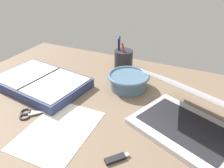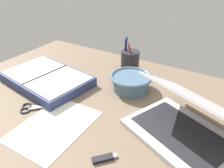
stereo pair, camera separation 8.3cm
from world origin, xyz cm
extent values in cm
cube|color=#75604C|center=(0.00, 0.00, 1.00)|extent=(140.00, 100.00, 2.00)
cube|color=silver|center=(28.39, 2.04, 2.90)|extent=(38.67, 33.80, 1.80)
cube|color=#232328|center=(28.39, 2.04, 3.92)|extent=(32.60, 26.33, 0.24)
cube|color=silver|center=(30.64, 7.40, 13.83)|extent=(37.64, 31.35, 12.17)
cube|color=silver|center=(30.48, 7.01, 13.59)|extent=(34.40, 28.28, 10.61)
cylinder|color=slate|center=(1.73, 19.67, 4.95)|extent=(15.13, 15.13, 5.90)
torus|color=slate|center=(1.73, 19.67, 7.90)|extent=(17.81, 17.81, 1.42)
cylinder|color=#28282D|center=(-7.57, 36.89, 6.70)|extent=(9.10, 9.10, 9.41)
cylinder|color=black|center=(-9.81, 35.77, 10.08)|extent=(2.46, 4.16, 13.94)
cylinder|color=#233899|center=(-10.07, 36.92, 10.57)|extent=(0.82, 2.05, 15.16)
cylinder|color=#B21E1E|center=(-6.05, 34.90, 9.83)|extent=(3.40, 2.81, 13.53)
cube|color=navy|center=(-32.89, 4.76, 3.96)|extent=(41.49, 29.99, 3.92)
cube|color=silver|center=(-42.11, 6.03, 6.07)|extent=(20.83, 25.05, 0.30)
cube|color=silver|center=(-23.67, 3.49, 6.07)|extent=(20.83, 25.05, 0.30)
cube|color=black|center=(-32.89, 4.76, 6.22)|extent=(3.91, 22.72, 0.30)
cube|color=#B7B7BC|center=(-19.73, -9.48, 2.60)|extent=(8.07, 8.86, 0.30)
cube|color=#B7B7BC|center=(-19.73, -9.48, 2.30)|extent=(10.32, 5.54, 0.30)
torus|color=#232328|center=(-24.17, -14.47, 2.30)|extent=(3.90, 3.90, 0.70)
torus|color=#232328|center=(-25.81, -12.23, 2.30)|extent=(3.90, 3.90, 0.70)
cube|color=silver|center=(-9.20, -14.92, 2.08)|extent=(21.26, 28.70, 0.16)
cube|color=black|center=(12.57, -18.22, 2.50)|extent=(5.49, 5.80, 1.00)
cube|color=silver|center=(14.98, -15.54, 2.50)|extent=(1.69, 1.69, 0.60)
camera|label=1|loc=(29.35, -56.59, 51.17)|focal=35.00mm
camera|label=2|loc=(36.70, -52.65, 51.17)|focal=35.00mm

